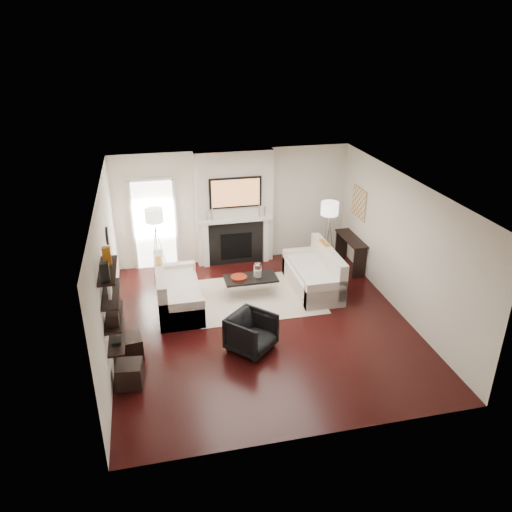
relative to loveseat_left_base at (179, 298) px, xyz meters
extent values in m
plane|color=black|center=(1.51, -0.95, -0.21)|extent=(6.00, 6.00, 0.00)
plane|color=white|center=(1.51, -0.95, 2.49)|extent=(6.00, 6.00, 0.00)
plane|color=silver|center=(1.51, 2.05, 1.14)|extent=(5.50, 0.00, 5.50)
plane|color=silver|center=(1.51, -3.95, 1.14)|extent=(5.50, 0.00, 5.50)
plane|color=silver|center=(-1.24, -0.95, 1.14)|extent=(0.00, 6.00, 6.00)
plane|color=silver|center=(4.26, -0.95, 1.14)|extent=(0.00, 6.00, 6.00)
cube|color=silver|center=(1.51, 1.92, 1.14)|extent=(1.80, 0.25, 2.70)
cube|color=black|center=(1.51, 1.79, 0.31)|extent=(1.30, 0.02, 1.04)
cube|color=black|center=(1.51, 1.78, 0.24)|extent=(0.75, 0.02, 0.65)
cube|color=white|center=(0.79, 1.76, 0.34)|extent=(0.12, 0.08, 1.10)
cube|color=white|center=(2.23, 1.76, 0.34)|extent=(0.12, 0.08, 1.10)
cube|color=white|center=(1.51, 1.74, 0.91)|extent=(1.70, 0.18, 0.07)
cube|color=black|center=(1.51, 1.76, 1.57)|extent=(1.20, 0.06, 0.70)
cube|color=#BF723F|center=(1.51, 1.73, 1.57)|extent=(1.10, 0.00, 0.62)
cylinder|color=silver|center=(0.96, 1.75, 1.09)|extent=(0.04, 0.04, 0.30)
cylinder|color=silver|center=(0.83, 1.75, 1.06)|extent=(0.04, 0.04, 0.24)
cylinder|color=silver|center=(2.06, 1.75, 1.09)|extent=(0.04, 0.04, 0.30)
cylinder|color=silver|center=(2.19, 1.75, 1.06)|extent=(0.04, 0.04, 0.24)
cube|color=white|center=(-0.34, 2.03, 0.84)|extent=(0.90, 0.02, 2.10)
cube|color=white|center=(-0.82, 2.01, 0.84)|extent=(0.06, 0.06, 2.16)
cube|color=white|center=(0.14, 2.01, 0.84)|extent=(0.06, 0.06, 2.16)
cube|color=white|center=(-0.34, 2.01, 1.92)|extent=(1.02, 0.06, 0.06)
cube|color=beige|center=(1.62, 0.08, -0.20)|extent=(2.60, 2.00, 0.01)
cube|color=beige|center=(0.00, 0.00, 0.00)|extent=(0.85, 1.80, 0.42)
cube|color=beige|center=(-0.33, 0.00, 0.32)|extent=(0.18, 1.80, 0.80)
cube|color=beige|center=(0.00, -0.81, 0.09)|extent=(0.85, 0.18, 0.60)
cube|color=beige|center=(0.00, 0.81, 0.09)|extent=(0.85, 0.18, 0.60)
cube|color=beige|center=(0.05, 0.00, 0.26)|extent=(0.63, 1.44, 0.10)
cube|color=#B46716|center=(-0.33, 0.30, 0.52)|extent=(0.10, 0.42, 0.42)
cube|color=black|center=(-0.33, -0.30, 0.51)|extent=(0.10, 0.40, 0.40)
cube|color=beige|center=(2.87, 0.15, 0.00)|extent=(0.85, 1.80, 0.42)
cube|color=beige|center=(3.21, 0.15, 0.32)|extent=(0.18, 1.80, 0.80)
cube|color=beige|center=(2.87, -0.66, 0.09)|extent=(0.85, 0.18, 0.60)
cube|color=beige|center=(2.87, 0.96, 0.09)|extent=(0.85, 0.18, 0.60)
cube|color=beige|center=(2.82, 0.15, 0.26)|extent=(0.63, 1.44, 0.10)
cube|color=#B46716|center=(3.21, 0.45, 0.52)|extent=(0.10, 0.42, 0.42)
cube|color=black|center=(3.21, -0.15, 0.51)|extent=(0.10, 0.40, 0.40)
cube|color=black|center=(1.52, 0.17, 0.19)|extent=(1.10, 0.55, 0.04)
cylinder|color=silver|center=(1.02, -0.05, -0.02)|extent=(0.02, 0.02, 0.38)
cylinder|color=silver|center=(2.02, -0.05, -0.02)|extent=(0.02, 0.02, 0.38)
cylinder|color=silver|center=(1.02, 0.39, -0.02)|extent=(0.02, 0.02, 0.38)
cylinder|color=silver|center=(2.02, 0.39, -0.02)|extent=(0.02, 0.02, 0.38)
cylinder|color=white|center=(1.67, 0.17, 0.35)|extent=(0.17, 0.17, 0.30)
cylinder|color=white|center=(1.67, 0.17, 0.29)|extent=(0.11, 0.11, 0.17)
cylinder|color=#9C2F1A|center=(1.27, 0.17, 0.24)|extent=(0.34, 0.34, 0.06)
imported|color=black|center=(1.12, -1.73, 0.16)|extent=(0.98, 0.98, 0.74)
cylinder|color=silver|center=(-0.34, 1.57, 0.39)|extent=(0.02, 0.02, 1.20)
cylinder|color=white|center=(-0.34, 1.57, 1.24)|extent=(0.40, 0.40, 0.30)
cylinder|color=silver|center=(-0.23, 1.57, 0.39)|extent=(0.25, 0.02, 1.23)
cylinder|color=silver|center=(-0.39, 1.66, 0.39)|extent=(0.14, 0.22, 1.23)
cylinder|color=silver|center=(-0.39, 1.47, 0.39)|extent=(0.14, 0.22, 1.23)
cylinder|color=silver|center=(3.56, 1.15, 0.39)|extent=(0.02, 0.02, 1.20)
cylinder|color=white|center=(3.56, 1.15, 1.24)|extent=(0.40, 0.40, 0.30)
cylinder|color=silver|center=(3.67, 1.15, 0.39)|extent=(0.25, 0.02, 1.23)
cylinder|color=silver|center=(3.51, 1.25, 0.39)|extent=(0.14, 0.22, 1.23)
cylinder|color=silver|center=(3.51, 1.06, 0.39)|extent=(0.14, 0.22, 1.23)
cube|color=black|center=(4.08, 1.00, 0.52)|extent=(0.35, 1.20, 0.04)
cube|color=black|center=(4.08, 0.45, 0.14)|extent=(0.30, 0.04, 0.71)
cube|color=black|center=(4.08, 1.55, 0.14)|extent=(0.30, 0.04, 0.71)
cube|color=tan|center=(4.24, 1.10, 1.34)|extent=(0.03, 0.70, 0.70)
cube|color=black|center=(-1.11, -1.95, 0.49)|extent=(0.25, 1.00, 0.03)
cube|color=black|center=(-1.11, -1.95, 0.89)|extent=(0.25, 1.00, 0.04)
cube|color=black|center=(-1.11, -1.95, 1.29)|extent=(0.25, 1.00, 0.04)
cube|color=black|center=(-1.11, -1.95, 1.69)|extent=(0.25, 1.00, 0.04)
cube|color=black|center=(-1.11, -2.33, 1.85)|extent=(0.12, 0.10, 0.28)
cube|color=#B46716|center=(-1.11, -1.78, 1.85)|extent=(0.12, 0.10, 0.28)
cube|color=white|center=(-1.11, -2.02, 1.42)|extent=(0.04, 0.30, 0.22)
cube|color=black|center=(-1.11, -1.66, 1.40)|extent=(0.04, 0.22, 0.18)
cube|color=black|center=(-1.11, -2.20, 1.01)|extent=(0.18, 0.25, 0.20)
cube|color=black|center=(-1.11, -1.76, 0.97)|extent=(0.15, 0.12, 0.12)
cube|color=black|center=(-1.11, -2.10, 0.53)|extent=(0.14, 0.20, 0.05)
cube|color=white|center=(-1.11, -1.61, 0.60)|extent=(0.10, 0.10, 0.18)
cylinder|color=black|center=(-1.22, -0.05, 1.49)|extent=(0.04, 0.34, 0.34)
cylinder|color=white|center=(-1.19, -0.05, 1.49)|extent=(0.01, 0.29, 0.29)
cube|color=black|center=(-0.96, -1.52, -0.01)|extent=(0.45, 0.45, 0.40)
cube|color=black|center=(-0.96, -2.26, -0.01)|extent=(0.44, 0.44, 0.40)
camera|label=1|loc=(-0.41, -8.90, 4.98)|focal=35.00mm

